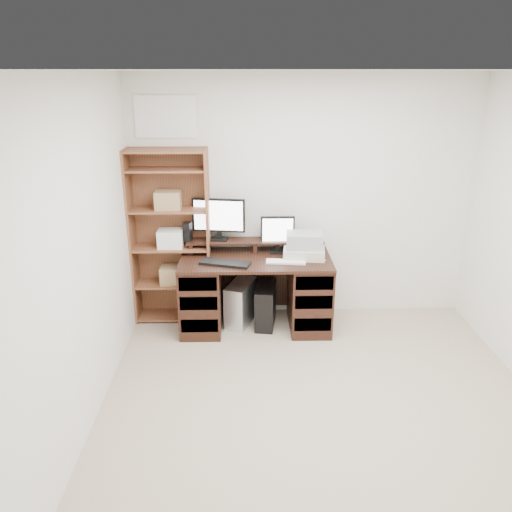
{
  "coord_description": "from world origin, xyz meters",
  "views": [
    {
      "loc": [
        -0.59,
        -2.99,
        2.5
      ],
      "look_at": [
        -0.49,
        1.43,
        0.85
      ],
      "focal_mm": 35.0,
      "sensor_mm": 36.0,
      "label": 1
    }
  ],
  "objects_px": {
    "desk": "(256,291)",
    "bookshelf": "(171,236)",
    "monitor_wide": "(219,217)",
    "tower_black": "(266,305)",
    "tower_silver": "(241,303)",
    "printer": "(304,252)",
    "monitor_small": "(278,233)"
  },
  "relations": [
    {
      "from": "printer",
      "to": "bookshelf",
      "type": "relative_size",
      "value": 0.22
    },
    {
      "from": "desk",
      "to": "tower_silver",
      "type": "distance_m",
      "value": 0.23
    },
    {
      "from": "bookshelf",
      "to": "printer",
      "type": "bearing_deg",
      "value": -8.33
    },
    {
      "from": "desk",
      "to": "tower_silver",
      "type": "relative_size",
      "value": 3.29
    },
    {
      "from": "desk",
      "to": "bookshelf",
      "type": "distance_m",
      "value": 1.03
    },
    {
      "from": "monitor_small",
      "to": "tower_silver",
      "type": "distance_m",
      "value": 0.83
    },
    {
      "from": "tower_silver",
      "to": "printer",
      "type": "bearing_deg",
      "value": 16.01
    },
    {
      "from": "bookshelf",
      "to": "tower_silver",
      "type": "bearing_deg",
      "value": -12.28
    },
    {
      "from": "desk",
      "to": "tower_silver",
      "type": "bearing_deg",
      "value": 158.91
    },
    {
      "from": "monitor_small",
      "to": "tower_black",
      "type": "relative_size",
      "value": 0.82
    },
    {
      "from": "monitor_wide",
      "to": "monitor_small",
      "type": "bearing_deg",
      "value": 2.08
    },
    {
      "from": "bookshelf",
      "to": "tower_black",
      "type": "bearing_deg",
      "value": -11.34
    },
    {
      "from": "tower_black",
      "to": "tower_silver",
      "type": "bearing_deg",
      "value": 179.05
    },
    {
      "from": "monitor_wide",
      "to": "tower_black",
      "type": "relative_size",
      "value": 1.18
    },
    {
      "from": "desk",
      "to": "bookshelf",
      "type": "bearing_deg",
      "value": 166.09
    },
    {
      "from": "monitor_small",
      "to": "bookshelf",
      "type": "bearing_deg",
      "value": 177.64
    },
    {
      "from": "monitor_small",
      "to": "printer",
      "type": "distance_m",
      "value": 0.34
    },
    {
      "from": "monitor_small",
      "to": "tower_silver",
      "type": "height_order",
      "value": "monitor_small"
    },
    {
      "from": "desk",
      "to": "tower_silver",
      "type": "height_order",
      "value": "desk"
    },
    {
      "from": "tower_silver",
      "to": "monitor_small",
      "type": "bearing_deg",
      "value": 37.01
    },
    {
      "from": "tower_black",
      "to": "bookshelf",
      "type": "height_order",
      "value": "bookshelf"
    },
    {
      "from": "tower_silver",
      "to": "tower_black",
      "type": "bearing_deg",
      "value": 11.13
    },
    {
      "from": "desk",
      "to": "tower_black",
      "type": "xyz_separation_m",
      "value": [
        0.1,
        0.02,
        -0.17
      ]
    },
    {
      "from": "desk",
      "to": "monitor_small",
      "type": "xyz_separation_m",
      "value": [
        0.23,
        0.18,
        0.56
      ]
    },
    {
      "from": "tower_silver",
      "to": "tower_black",
      "type": "xyz_separation_m",
      "value": [
        0.26,
        -0.04,
        -0.01
      ]
    },
    {
      "from": "tower_black",
      "to": "desk",
      "type": "bearing_deg",
      "value": -161.61
    },
    {
      "from": "monitor_wide",
      "to": "tower_silver",
      "type": "xyz_separation_m",
      "value": [
        0.22,
        -0.18,
        -0.88
      ]
    },
    {
      "from": "tower_black",
      "to": "printer",
      "type": "bearing_deg",
      "value": 7.29
    },
    {
      "from": "tower_silver",
      "to": "tower_black",
      "type": "distance_m",
      "value": 0.26
    },
    {
      "from": "desk",
      "to": "monitor_small",
      "type": "distance_m",
      "value": 0.63
    },
    {
      "from": "monitor_wide",
      "to": "bookshelf",
      "type": "bearing_deg",
      "value": -168.69
    },
    {
      "from": "printer",
      "to": "tower_black",
      "type": "bearing_deg",
      "value": -173.67
    }
  ]
}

